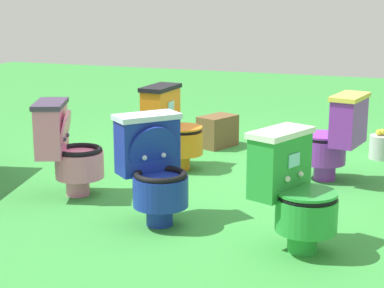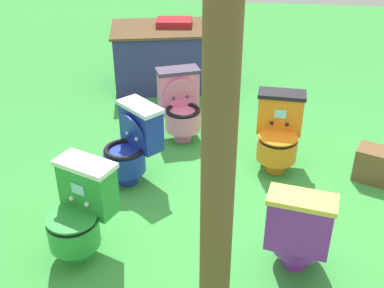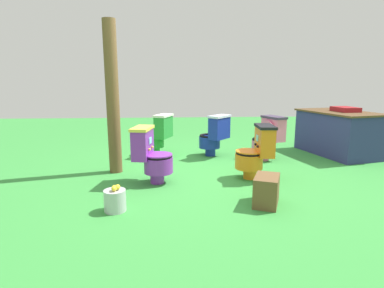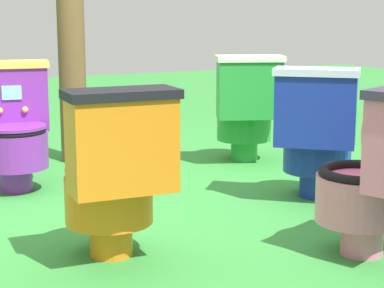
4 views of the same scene
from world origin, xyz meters
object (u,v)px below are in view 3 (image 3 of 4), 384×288
(toilet_pink, at_px, (268,138))
(toilet_purple, at_px, (151,155))
(toilet_blue, at_px, (214,135))
(toilet_green, at_px, (158,134))
(wooden_post, at_px, (113,99))
(toilet_orange, at_px, (256,152))
(vendor_table, at_px, (338,132))
(lemon_bucket, at_px, (115,200))
(small_crate, at_px, (266,190))

(toilet_pink, xyz_separation_m, toilet_purple, (1.08, -1.85, -0.00))
(toilet_blue, bearing_deg, toilet_pink, -68.62)
(toilet_green, bearing_deg, wooden_post, 172.87)
(toilet_orange, relative_size, wooden_post, 0.34)
(vendor_table, distance_m, lemon_bucket, 4.23)
(small_crate, height_order, lemon_bucket, small_crate)
(toilet_pink, bearing_deg, toilet_green, 53.95)
(toilet_green, relative_size, toilet_purple, 1.00)
(toilet_orange, height_order, toilet_green, same)
(toilet_blue, relative_size, small_crate, 1.90)
(toilet_orange, distance_m, toilet_green, 1.99)
(toilet_pink, distance_m, lemon_bucket, 2.93)
(wooden_post, bearing_deg, toilet_purple, 46.23)
(small_crate, bearing_deg, toilet_green, -152.21)
(vendor_table, bearing_deg, toilet_green, -92.25)
(vendor_table, xyz_separation_m, small_crate, (2.23, -1.97, -0.24))
(vendor_table, relative_size, small_crate, 4.23)
(toilet_pink, bearing_deg, toilet_blue, 48.23)
(toilet_green, distance_m, toilet_purple, 1.54)
(toilet_blue, distance_m, toilet_purple, 1.71)
(toilet_blue, bearing_deg, lemon_bucket, -168.72)
(toilet_orange, relative_size, small_crate, 1.90)
(vendor_table, bearing_deg, toilet_purple, -66.31)
(toilet_purple, bearing_deg, vendor_table, 124.38)
(vendor_table, relative_size, wooden_post, 0.77)
(small_crate, bearing_deg, toilet_orange, 172.21)
(toilet_purple, bearing_deg, wooden_post, -123.09)
(lemon_bucket, bearing_deg, wooden_post, -170.47)
(toilet_blue, height_order, wooden_post, wooden_post)
(toilet_pink, relative_size, toilet_purple, 1.00)
(toilet_green, relative_size, lemon_bucket, 2.63)
(small_crate, bearing_deg, vendor_table, 138.47)
(wooden_post, relative_size, small_crate, 5.53)
(toilet_green, bearing_deg, toilet_pink, -82.02)
(wooden_post, distance_m, lemon_bucket, 1.71)
(toilet_orange, height_order, toilet_pink, same)
(toilet_orange, xyz_separation_m, small_crate, (0.91, -0.12, -0.21))
(wooden_post, bearing_deg, toilet_blue, 119.20)
(toilet_orange, distance_m, toilet_blue, 1.35)
(wooden_post, xyz_separation_m, lemon_bucket, (1.41, 0.24, -0.94))
(toilet_orange, relative_size, lemon_bucket, 2.63)
(toilet_orange, bearing_deg, vendor_table, -50.85)
(lemon_bucket, bearing_deg, toilet_blue, 150.03)
(toilet_orange, xyz_separation_m, toilet_purple, (0.10, -1.38, 0.00))
(toilet_orange, xyz_separation_m, lemon_bucket, (0.97, -1.70, -0.25))
(wooden_post, bearing_deg, toilet_pink, 103.01)
(toilet_green, distance_m, toilet_pink, 1.89)
(toilet_pink, distance_m, wooden_post, 2.55)
(toilet_purple, relative_size, lemon_bucket, 2.63)
(vendor_table, distance_m, small_crate, 2.98)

